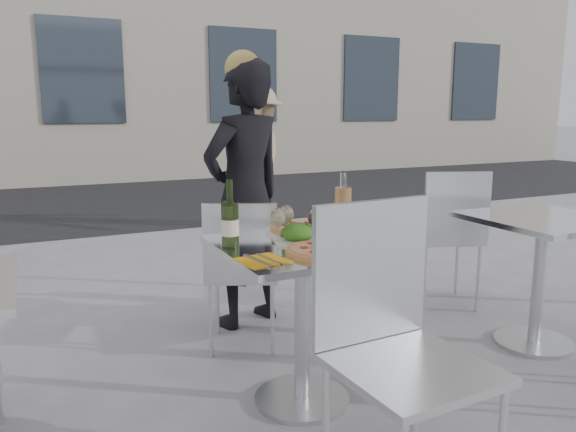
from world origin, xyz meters
name	(u,v)px	position (x,y,z in m)	size (l,w,h in m)	color
ground	(302,401)	(0.00, 0.00, 0.00)	(80.00, 80.00, 0.00)	gray
street_asphalt	(105,200)	(0.00, 6.50, 0.00)	(24.00, 5.00, 0.00)	black
main_table	(302,290)	(0.00, 0.00, 0.54)	(0.72, 0.72, 0.75)	#B7BABF
side_table_right	(541,254)	(1.50, 0.00, 0.54)	(0.72, 0.72, 0.75)	#B7BABF
chair_far	(242,263)	(-0.05, 0.64, 0.51)	(0.52, 0.53, 0.86)	silver
chair_near	(392,329)	(-0.01, -0.69, 0.61)	(0.49, 0.50, 1.03)	silver
side_chair_rfar	(449,228)	(1.45, 0.69, 0.56)	(0.56, 0.56, 0.95)	silver
woman_diner	(245,196)	(0.13, 1.04, 0.81)	(0.59, 0.39, 1.63)	black
pedestrian_b	(258,157)	(1.35, 3.78, 0.81)	(1.04, 0.60, 1.61)	#9B8564
pizza_near	(327,250)	(0.02, -0.18, 0.76)	(0.35, 0.35, 0.02)	#DCAB56
pizza_far	(301,229)	(0.10, 0.21, 0.77)	(0.35, 0.35, 0.03)	white
salad_plate	(298,234)	(0.00, 0.04, 0.79)	(0.22, 0.22, 0.09)	white
wine_bottle	(230,222)	(-0.31, 0.07, 0.86)	(0.07, 0.08, 0.29)	#395520
carafe	(343,209)	(0.28, 0.13, 0.87)	(0.08, 0.08, 0.29)	#E5B062
sugar_shaker	(328,226)	(0.17, 0.07, 0.80)	(0.06, 0.06, 0.11)	white
wineglass_white_a	(278,219)	(-0.09, 0.07, 0.86)	(0.07, 0.07, 0.16)	white
wineglass_white_b	(286,216)	(-0.02, 0.12, 0.86)	(0.07, 0.07, 0.16)	white
wineglass_red_a	(315,218)	(0.07, 0.02, 0.86)	(0.07, 0.07, 0.16)	white
wineglass_red_b	(326,215)	(0.15, 0.05, 0.86)	(0.07, 0.07, 0.16)	white
napkin_left	(262,260)	(-0.27, -0.18, 0.75)	(0.21, 0.21, 0.01)	yellow
napkin_right	(372,244)	(0.27, -0.14, 0.75)	(0.20, 0.20, 0.01)	yellow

